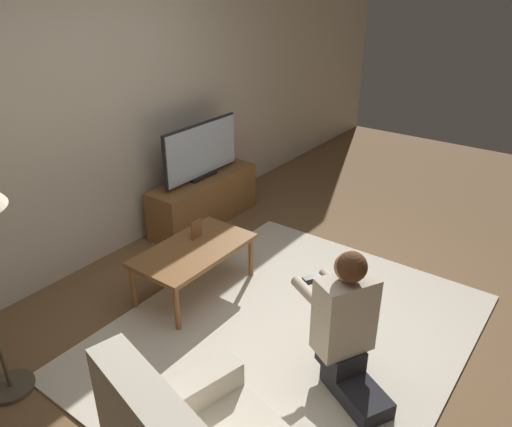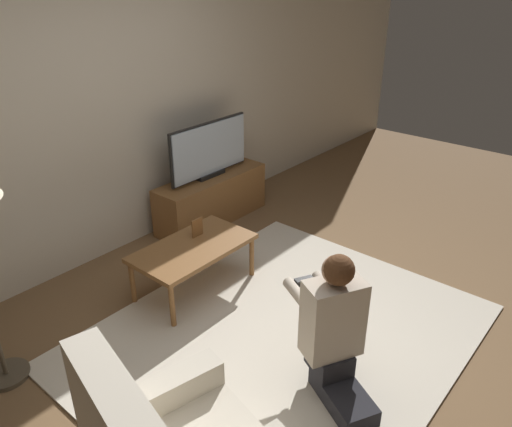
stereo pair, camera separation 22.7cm
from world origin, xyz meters
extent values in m
plane|color=brown|center=(0.00, 0.00, 0.00)|extent=(10.00, 10.00, 0.00)
cube|color=beige|center=(0.00, 1.93, 1.30)|extent=(10.00, 0.06, 2.60)
cube|color=beige|center=(0.00, 0.00, 0.01)|extent=(2.68, 2.19, 0.02)
cube|color=brown|center=(0.97, 1.63, 0.24)|extent=(1.23, 0.37, 0.48)
cube|color=black|center=(0.97, 1.63, 0.50)|extent=(0.33, 0.08, 0.04)
cube|color=black|center=(0.97, 1.64, 0.77)|extent=(0.97, 0.03, 0.52)
cube|color=silver|center=(0.97, 1.63, 0.77)|extent=(0.94, 0.04, 0.49)
cube|color=brown|center=(0.01, 0.88, 0.38)|extent=(0.94, 0.53, 0.04)
cylinder|color=brown|center=(-0.42, 0.65, 0.18)|extent=(0.04, 0.04, 0.36)
cylinder|color=brown|center=(0.44, 0.65, 0.18)|extent=(0.04, 0.04, 0.36)
cylinder|color=brown|center=(-0.42, 1.10, 0.18)|extent=(0.04, 0.04, 0.36)
cylinder|color=brown|center=(0.44, 1.10, 0.18)|extent=(0.04, 0.04, 0.36)
cylinder|color=#4C4233|center=(-1.43, 1.09, 0.01)|extent=(0.28, 0.28, 0.03)
cube|color=#232328|center=(-0.26, -0.65, 0.07)|extent=(0.41, 0.50, 0.11)
cube|color=#232328|center=(-0.17, -0.49, 0.20)|extent=(0.31, 0.32, 0.14)
cube|color=#C1B29E|center=(-0.17, -0.49, 0.51)|extent=(0.39, 0.34, 0.48)
sphere|color=tan|center=(-0.17, -0.49, 0.84)|extent=(0.17, 0.17, 0.17)
sphere|color=#4C2D19|center=(-0.18, -0.51, 0.85)|extent=(0.18, 0.18, 0.18)
cube|color=black|center=(0.00, -0.16, 0.53)|extent=(0.13, 0.10, 0.04)
cylinder|color=#C1B29E|center=(0.03, -0.32, 0.53)|extent=(0.20, 0.30, 0.07)
cylinder|color=#C1B29E|center=(-0.14, -0.22, 0.53)|extent=(0.20, 0.30, 0.07)
cube|color=brown|center=(0.14, 0.97, 0.47)|extent=(0.11, 0.01, 0.15)
camera|label=1|loc=(-2.36, -1.46, 2.32)|focal=35.00mm
camera|label=2|loc=(-2.22, -1.64, 2.32)|focal=35.00mm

